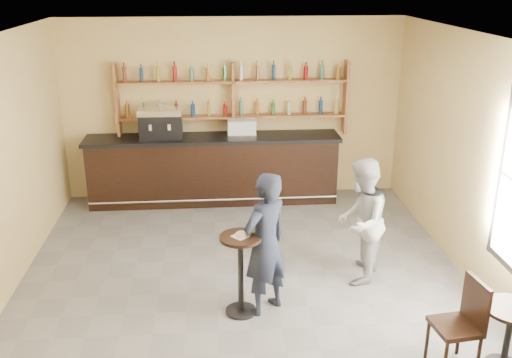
{
  "coord_description": "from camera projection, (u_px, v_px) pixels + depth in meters",
  "views": [
    {
      "loc": [
        -0.37,
        -6.47,
        3.91
      ],
      "look_at": [
        0.2,
        0.8,
        1.25
      ],
      "focal_mm": 40.0,
      "sensor_mm": 36.0,
      "label": 1
    }
  ],
  "objects": [
    {
      "name": "floor",
      "position": [
        246.0,
        290.0,
        7.43
      ],
      "size": [
        7.0,
        7.0,
        0.0
      ],
      "primitive_type": "plane",
      "color": "slate",
      "rests_on": "ground"
    },
    {
      "name": "ceiling",
      "position": [
        244.0,
        39.0,
        6.33
      ],
      "size": [
        7.0,
        7.0,
        0.0
      ],
      "primitive_type": "plane",
      "rotation": [
        3.14,
        0.0,
        0.0
      ],
      "color": "white",
      "rests_on": "wall_back"
    },
    {
      "name": "wall_back",
      "position": [
        233.0,
        109.0,
        10.16
      ],
      "size": [
        7.0,
        0.0,
        7.0
      ],
      "primitive_type": "plane",
      "rotation": [
        1.57,
        0.0,
        0.0
      ],
      "color": "#E0C27F",
      "rests_on": "floor"
    },
    {
      "name": "wall_right",
      "position": [
        485.0,
        168.0,
        7.1
      ],
      "size": [
        0.0,
        7.0,
        7.0
      ],
      "primitive_type": "plane",
      "rotation": [
        1.57,
        0.0,
        -1.57
      ],
      "color": "#E0C27F",
      "rests_on": "floor"
    },
    {
      "name": "shelf_unit",
      "position": [
        233.0,
        99.0,
        9.96
      ],
      "size": [
        4.0,
        0.26,
        1.4
      ],
      "primitive_type": null,
      "color": "brown",
      "rests_on": "wall_back"
    },
    {
      "name": "liquor_bottles",
      "position": [
        233.0,
        90.0,
        9.91
      ],
      "size": [
        3.68,
        0.1,
        1.0
      ],
      "primitive_type": null,
      "color": "#8C5919",
      "rests_on": "shelf_unit"
    },
    {
      "name": "bar_counter",
      "position": [
        214.0,
        169.0,
        10.14
      ],
      "size": [
        4.44,
        0.87,
        1.2
      ],
      "primitive_type": null,
      "color": "black",
      "rests_on": "floor"
    },
    {
      "name": "espresso_machine",
      "position": [
        161.0,
        123.0,
        9.78
      ],
      "size": [
        0.75,
        0.49,
        0.52
      ],
      "primitive_type": null,
      "rotation": [
        0.0,
        0.0,
        0.03
      ],
      "color": "black",
      "rests_on": "bar_counter"
    },
    {
      "name": "pastry_case",
      "position": [
        242.0,
        128.0,
        9.92
      ],
      "size": [
        0.55,
        0.46,
        0.3
      ],
      "primitive_type": null,
      "rotation": [
        0.0,
        0.0,
        0.12
      ],
      "color": "silver",
      "rests_on": "bar_counter"
    },
    {
      "name": "pedestal_table",
      "position": [
        241.0,
        275.0,
        6.78
      ],
      "size": [
        0.65,
        0.65,
        1.02
      ],
      "primitive_type": null,
      "rotation": [
        0.0,
        0.0,
        0.4
      ],
      "color": "black",
      "rests_on": "floor"
    },
    {
      "name": "napkin",
      "position": [
        240.0,
        236.0,
        6.61
      ],
      "size": [
        0.24,
        0.24,
        0.0
      ],
      "primitive_type": "cube",
      "rotation": [
        0.0,
        0.0,
        0.72
      ],
      "color": "white",
      "rests_on": "pedestal_table"
    },
    {
      "name": "donut",
      "position": [
        241.0,
        234.0,
        6.59
      ],
      "size": [
        0.19,
        0.19,
        0.05
      ],
      "primitive_type": "torus",
      "rotation": [
        0.0,
        0.0,
        -0.43
      ],
      "color": "#D18E4C",
      "rests_on": "napkin"
    },
    {
      "name": "cup_pedestal",
      "position": [
        252.0,
        228.0,
        6.7
      ],
      "size": [
        0.13,
        0.13,
        0.1
      ],
      "primitive_type": "imported",
      "rotation": [
        0.0,
        0.0,
        -0.04
      ],
      "color": "white",
      "rests_on": "pedestal_table"
    },
    {
      "name": "man_main",
      "position": [
        265.0,
        244.0,
        6.71
      ],
      "size": [
        0.77,
        0.74,
        1.78
      ],
      "primitive_type": "imported",
      "rotation": [
        0.0,
        0.0,
        3.82
      ],
      "color": "black",
      "rests_on": "floor"
    },
    {
      "name": "cafe_table",
      "position": [
        507.0,
        338.0,
        5.86
      ],
      "size": [
        0.75,
        0.75,
        0.72
      ],
      "primitive_type": null,
      "rotation": [
        0.0,
        0.0,
        0.4
      ],
      "color": "black",
      "rests_on": "floor"
    },
    {
      "name": "chair_west",
      "position": [
        455.0,
        326.0,
        5.82
      ],
      "size": [
        0.49,
        0.49,
        1.01
      ],
      "primitive_type": null,
      "rotation": [
        0.0,
        0.0,
        -1.44
      ],
      "color": "black",
      "rests_on": "floor"
    },
    {
      "name": "patron_second",
      "position": [
        361.0,
        221.0,
        7.43
      ],
      "size": [
        0.92,
        1.02,
        1.7
      ],
      "primitive_type": "imported",
      "rotation": [
        0.0,
        0.0,
        -2.0
      ],
      "color": "#A1A2A7",
      "rests_on": "floor"
    }
  ]
}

